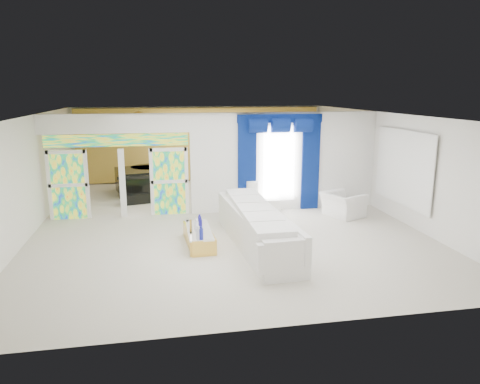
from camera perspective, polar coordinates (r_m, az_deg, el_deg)
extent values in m
plane|color=#B7AF9E|center=(12.86, -2.30, -3.66)|extent=(12.00, 12.00, 0.00)
cube|color=white|center=(13.93, 5.85, 3.90)|extent=(5.70, 0.18, 3.00)
cube|color=white|center=(13.28, -15.44, 8.39)|extent=(4.30, 0.18, 0.55)
cube|color=#994C3F|center=(13.70, -20.95, 0.83)|extent=(0.95, 0.04, 2.00)
cube|color=#994C3F|center=(13.47, -8.96, 1.34)|extent=(0.95, 0.04, 2.00)
cube|color=#994C3F|center=(13.32, -15.32, 6.35)|extent=(4.00, 0.05, 0.35)
cube|color=white|center=(13.78, 4.96, 3.60)|extent=(1.00, 0.02, 2.30)
cube|color=#030F49|center=(13.53, 0.90, 3.26)|extent=(0.55, 0.10, 2.80)
cube|color=#030F49|center=(14.06, 8.93, 3.47)|extent=(0.55, 0.10, 2.80)
cube|color=#030F49|center=(13.60, 5.11, 9.29)|extent=(2.60, 0.12, 0.25)
cube|color=white|center=(13.22, 20.05, 2.91)|extent=(0.04, 2.70, 1.90)
cube|color=gold|center=(18.31, -5.01, 6.06)|extent=(9.70, 0.12, 2.90)
cube|color=silver|center=(10.75, 2.09, -4.64)|extent=(1.21, 4.49, 0.85)
cube|color=gold|center=(10.91, -5.24, -5.73)|extent=(0.66, 1.71, 0.37)
cube|color=white|center=(13.78, 2.80, -1.73)|extent=(1.13, 0.39, 0.37)
cylinder|color=white|center=(13.61, 1.59, 0.15)|extent=(0.36, 0.36, 0.58)
imported|color=silver|center=(13.55, 12.92, -1.57)|extent=(1.29, 1.36, 0.71)
cube|color=black|center=(16.62, -12.89, 1.35)|extent=(1.68, 1.97, 0.86)
cube|color=black|center=(15.11, -13.06, -0.85)|extent=(1.01, 0.59, 0.32)
cube|color=tan|center=(15.83, -20.07, 0.23)|extent=(0.63, 0.59, 0.82)
sphere|color=gold|center=(15.65, -12.69, 8.87)|extent=(0.60, 0.60, 0.60)
cylinder|color=navy|center=(10.78, -5.03, -4.18)|extent=(0.08, 0.08, 0.26)
cylinder|color=navy|center=(10.31, -4.94, -5.18)|extent=(0.09, 0.09, 0.19)
cylinder|color=#1A1698|center=(11.31, -5.15, -3.56)|extent=(0.08, 0.08, 0.19)
cylinder|color=silver|center=(10.48, -5.34, -5.01)|extent=(0.10, 0.10, 0.15)
cylinder|color=white|center=(11.11, -5.58, -4.05)|extent=(0.11, 0.11, 0.13)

